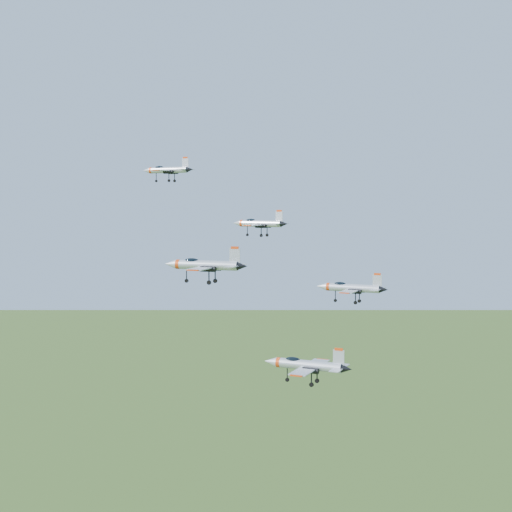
% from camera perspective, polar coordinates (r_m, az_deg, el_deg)
% --- Properties ---
extents(jet_lead, '(11.69, 9.59, 3.14)m').
position_cam_1_polar(jet_lead, '(144.19, -7.14, 6.85)').
color(jet_lead, '#B8BCC6').
extents(jet_left_high, '(11.10, 9.23, 2.97)m').
position_cam_1_polar(jet_left_high, '(123.87, 0.24, 2.63)').
color(jet_left_high, '#B8BCC6').
extents(jet_right_high, '(13.57, 11.28, 3.62)m').
position_cam_1_polar(jet_right_high, '(107.47, -4.17, -0.70)').
color(jet_right_high, '#B8BCC6').
extents(jet_left_low, '(12.58, 10.31, 3.38)m').
position_cam_1_polar(jet_left_low, '(121.86, 7.59, -2.53)').
color(jet_left_low, '#B8BCC6').
extents(jet_right_low, '(13.69, 11.24, 3.67)m').
position_cam_1_polar(jet_right_low, '(106.06, 4.02, -8.67)').
color(jet_right_low, '#B8BCC6').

